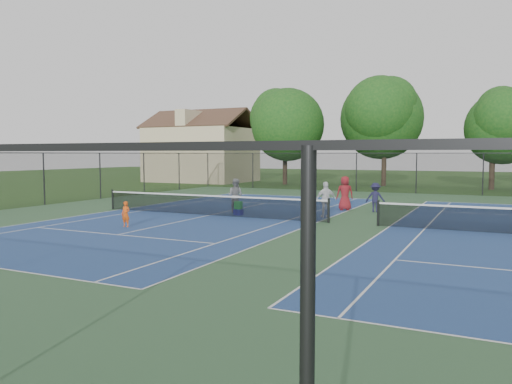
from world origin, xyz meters
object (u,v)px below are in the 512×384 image
at_px(tree_back_b, 385,114).
at_px(ball_crate, 238,212).
at_px(bystander_b, 375,198).
at_px(bystander_c, 345,193).
at_px(tree_back_c, 494,123).
at_px(child_player, 126,214).
at_px(bystander_a, 326,200).
at_px(ball_hopper, 238,205).
at_px(instructor, 235,196).
at_px(tree_back_a, 285,121).
at_px(clapboard_house, 202,152).

bearing_deg(tree_back_b, ball_crate, -94.02).
height_order(tree_back_b, bystander_b, tree_back_b).
xyz_separation_m(bystander_b, bystander_c, (-1.63, 0.18, 0.15)).
height_order(tree_back_c, child_player, tree_back_c).
bearing_deg(bystander_a, ball_hopper, -21.91).
relative_size(instructor, bystander_b, 1.15).
bearing_deg(bystander_c, instructor, 8.53).
relative_size(tree_back_c, bystander_c, 4.67).
relative_size(bystander_b, bystander_c, 0.83).
bearing_deg(ball_crate, tree_back_a, 107.22).
relative_size(clapboard_house, bystander_a, 6.48).
height_order(bystander_a, bystander_b, bystander_a).
bearing_deg(instructor, tree_back_a, -73.23).
bearing_deg(clapboard_house, bystander_c, -43.29).
relative_size(bystander_b, ball_crate, 3.74).
relative_size(child_player, bystander_c, 0.58).
relative_size(child_player, ball_hopper, 2.78).
relative_size(bystander_a, bystander_b, 1.12).
relative_size(tree_back_a, bystander_b, 6.13).
bearing_deg(ball_crate, instructor, 125.34).
xyz_separation_m(tree_back_b, tree_back_c, (9.00, -1.00, -1.11)).
distance_m(clapboard_house, instructor, 28.72).
bearing_deg(ball_hopper, tree_back_a, 107.22).
height_order(bystander_a, ball_hopper, bystander_a).
distance_m(tree_back_b, ball_hopper, 26.09).
distance_m(tree_back_a, ball_crate, 25.09).
distance_m(ball_crate, ball_hopper, 0.34).
bearing_deg(ball_hopper, bystander_b, 35.86).
height_order(clapboard_house, ball_crate, clapboard_house).
height_order(bystander_c, ball_crate, bystander_c).
bearing_deg(tree_back_b, instructor, -95.72).
distance_m(clapboard_house, child_player, 33.33).
bearing_deg(instructor, ball_hopper, 125.76).
bearing_deg(child_player, bystander_b, 47.57).
bearing_deg(tree_back_b, bystander_b, -79.63).
height_order(child_player, bystander_a, bystander_a).
xyz_separation_m(tree_back_b, ball_crate, (-1.78, -25.30, -6.45)).
height_order(tree_back_a, bystander_b, tree_back_a).
distance_m(bystander_b, ball_crate, 7.01).
bearing_deg(tree_back_c, bystander_a, -106.12).
bearing_deg(tree_back_c, tree_back_a, -176.82).
relative_size(clapboard_house, bystander_c, 6.00).
bearing_deg(bystander_b, bystander_c, -9.51).
relative_size(tree_back_c, ball_hopper, 22.41).
bearing_deg(tree_back_c, instructor, -116.09).
bearing_deg(bystander_a, bystander_c, -125.81).
height_order(tree_back_c, bystander_c, tree_back_c).
bearing_deg(instructor, clapboard_house, -54.25).
relative_size(bystander_a, ball_hopper, 4.45).
height_order(bystander_b, ball_hopper, bystander_b).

